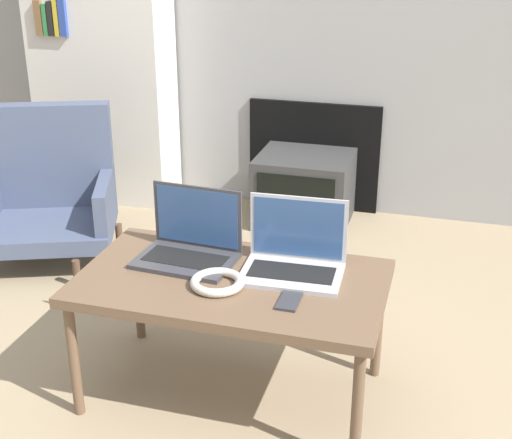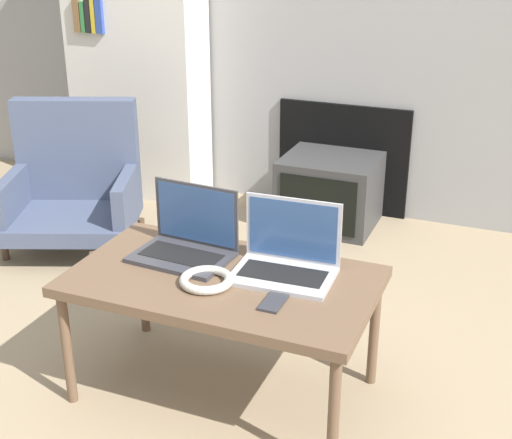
{
  "view_description": "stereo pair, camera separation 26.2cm",
  "coord_description": "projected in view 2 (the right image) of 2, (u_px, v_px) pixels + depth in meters",
  "views": [
    {
      "loc": [
        0.67,
        -1.76,
        1.58
      ],
      "look_at": [
        0.0,
        0.57,
        0.56
      ],
      "focal_mm": 50.0,
      "sensor_mm": 36.0,
      "label": 1
    },
    {
      "loc": [
        0.92,
        -1.67,
        1.58
      ],
      "look_at": [
        0.0,
        0.57,
        0.56
      ],
      "focal_mm": 50.0,
      "sensor_mm": 36.0,
      "label": 2
    }
  ],
  "objects": [
    {
      "name": "ground_plane",
      "position": [
        191.0,
        436.0,
        2.36
      ],
      "size": [
        14.0,
        14.0,
        0.0
      ],
      "primitive_type": "plane",
      "color": "#998466"
    },
    {
      "name": "table",
      "position": [
        223.0,
        287.0,
        2.42
      ],
      "size": [
        1.03,
        0.59,
        0.47
      ],
      "color": "brown",
      "rests_on": "ground_plane"
    },
    {
      "name": "laptop_left",
      "position": [
        187.0,
        240.0,
        2.55
      ],
      "size": [
        0.35,
        0.26,
        0.25
      ],
      "rotation": [
        0.0,
        0.0,
        -0.07
      ],
      "color": "#38383D",
      "rests_on": "table"
    },
    {
      "name": "laptop_right",
      "position": [
        287.0,
        258.0,
        2.41
      ],
      "size": [
        0.35,
        0.25,
        0.25
      ],
      "rotation": [
        0.0,
        0.0,
        0.05
      ],
      "color": "#B2B2B7",
      "rests_on": "table"
    },
    {
      "name": "headphones",
      "position": [
        206.0,
        280.0,
        2.35
      ],
      "size": [
        0.18,
        0.18,
        0.03
      ],
      "color": "beige",
      "rests_on": "table"
    },
    {
      "name": "phone",
      "position": [
        275.0,
        301.0,
        2.24
      ],
      "size": [
        0.06,
        0.14,
        0.01
      ],
      "color": "#333338",
      "rests_on": "table"
    },
    {
      "name": "tv",
      "position": [
        330.0,
        191.0,
        3.93
      ],
      "size": [
        0.51,
        0.46,
        0.39
      ],
      "color": "#383838",
      "rests_on": "ground_plane"
    },
    {
      "name": "armchair",
      "position": [
        75.0,
        183.0,
        3.64
      ],
      "size": [
        0.78,
        0.73,
        0.74
      ],
      "rotation": [
        0.0,
        0.0,
        0.38
      ],
      "color": "#47516B",
      "rests_on": "ground_plane"
    },
    {
      "name": "bookshelf",
      "position": [
        136.0,
        47.0,
        4.15
      ],
      "size": [
        0.8,
        0.32,
        1.79
      ],
      "color": "silver",
      "rests_on": "ground_plane"
    }
  ]
}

